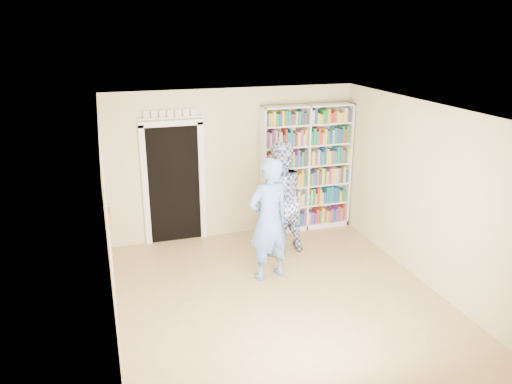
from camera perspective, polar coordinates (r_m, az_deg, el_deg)
floor at (r=7.35m, az=2.71°, el=-11.95°), size 5.00×5.00×0.00m
ceiling at (r=6.42m, az=3.08°, el=9.30°), size 5.00×5.00×0.00m
wall_back at (r=9.04m, az=-2.55°, el=3.28°), size 4.50×0.00×4.50m
wall_left at (r=6.40m, az=-16.46°, el=-4.08°), size 0.00×5.00×5.00m
wall_right at (r=7.79m, az=18.62°, el=-0.22°), size 0.00×5.00×5.00m
bookshelf at (r=9.36m, az=5.73°, el=2.77°), size 1.72×0.32×2.37m
doorway at (r=8.86m, az=-9.39°, el=1.59°), size 1.10×0.08×2.43m
wall_art at (r=6.57m, az=-16.38°, el=-3.01°), size 0.03×0.25×0.25m
man_blue at (r=7.49m, az=1.48°, el=-3.18°), size 0.79×0.61×1.91m
man_plaid at (r=8.33m, az=2.59°, el=-0.81°), size 1.12×0.98×1.94m
paper_sheet at (r=8.19m, az=3.94°, el=-0.84°), size 0.21×0.07×0.30m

